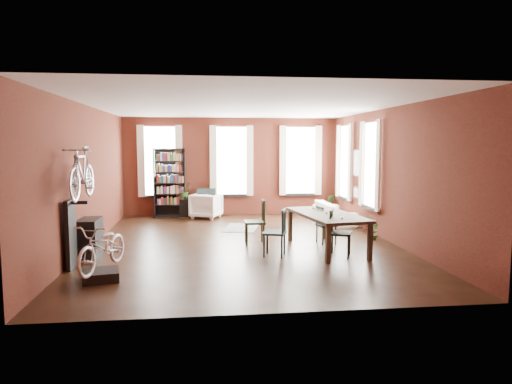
{
  "coord_description": "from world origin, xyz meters",
  "views": [
    {
      "loc": [
        -0.93,
        -10.51,
        2.31
      ],
      "look_at": [
        0.36,
        0.6,
        1.16
      ],
      "focal_mm": 32.0,
      "sensor_mm": 36.0,
      "label": 1
    }
  ],
  "objects": [
    {
      "name": "white_armchair",
      "position": [
        -0.84,
        3.92,
        0.43
      ],
      "size": [
        1.08,
        1.05,
        0.86
      ],
      "primitive_type": "imported",
      "rotation": [
        0.0,
        0.0,
        2.73
      ],
      "color": "white",
      "rests_on": "ground"
    },
    {
      "name": "bike_trainer",
      "position": [
        -2.69,
        -2.61,
        0.09
      ],
      "size": [
        0.69,
        0.69,
        0.17
      ],
      "primitive_type": "cube",
      "rotation": [
        0.0,
        0.0,
        0.19
      ],
      "color": "black",
      "rests_on": "ground"
    },
    {
      "name": "dining_chair_c",
      "position": [
        1.89,
        -1.43,
        0.49
      ],
      "size": [
        0.59,
        0.59,
        0.97
      ],
      "primitive_type": "cube",
      "rotation": [
        0.0,
        0.0,
        1.18
      ],
      "color": "black",
      "rests_on": "ground"
    },
    {
      "name": "dining_chair_d",
      "position": [
        1.94,
        -0.18,
        0.44
      ],
      "size": [
        0.47,
        0.47,
        0.88
      ],
      "primitive_type": "cube",
      "rotation": [
        0.0,
        0.0,
        1.75
      ],
      "color": "#173231",
      "rests_on": "ground"
    },
    {
      "name": "striped_rug",
      "position": [
        0.11,
        2.05,
        0.01
      ],
      "size": [
        1.19,
        1.56,
        0.01
      ],
      "primitive_type": "cube",
      "rotation": [
        0.0,
        0.0,
        -0.25
      ],
      "color": "black",
      "rests_on": "ground"
    },
    {
      "name": "bookshelf",
      "position": [
        -2.0,
        4.3,
        1.1
      ],
      "size": [
        1.0,
        0.32,
        2.2
      ],
      "primitive_type": "cube",
      "color": "black",
      "rests_on": "ground"
    },
    {
      "name": "dining_table",
      "position": [
        1.76,
        -0.83,
        0.41
      ],
      "size": [
        1.43,
        2.52,
        0.81
      ],
      "primitive_type": "cube",
      "rotation": [
        0.0,
        0.0,
        0.15
      ],
      "color": "#453829",
      "rests_on": "ground"
    },
    {
      "name": "plant_stand",
      "position": [
        -1.56,
        4.3,
        0.28
      ],
      "size": [
        0.29,
        0.29,
        0.57
      ],
      "primitive_type": "cube",
      "rotation": [
        0.0,
        0.0,
        -0.01
      ],
      "color": "black",
      "rests_on": "ground"
    },
    {
      "name": "plant_small",
      "position": [
        3.2,
        0.05,
        0.08
      ],
      "size": [
        0.35,
        0.51,
        0.17
      ],
      "primitive_type": "imported",
      "rotation": [
        0.0,
        0.0,
        0.24
      ],
      "color": "#2F6227",
      "rests_on": "ground"
    },
    {
      "name": "console_table",
      "position": [
        -3.28,
        -0.9,
        0.4
      ],
      "size": [
        0.4,
        0.8,
        0.8
      ],
      "primitive_type": "cube",
      "color": "black",
      "rests_on": "ground"
    },
    {
      "name": "cream_sofa",
      "position": [
        2.95,
        2.6,
        0.41
      ],
      "size": [
        0.61,
        2.08,
        0.81
      ],
      "primitive_type": "imported",
      "rotation": [
        0.0,
        0.0,
        1.57
      ],
      "color": "beige",
      "rests_on": "ground"
    },
    {
      "name": "room",
      "position": [
        0.25,
        0.62,
        2.14
      ],
      "size": [
        9.0,
        9.04,
        3.22
      ],
      "color": "black",
      "rests_on": "ground"
    },
    {
      "name": "dining_chair_b",
      "position": [
        0.25,
        -0.06,
        0.52
      ],
      "size": [
        0.49,
        0.49,
        1.04
      ],
      "primitive_type": "cube",
      "rotation": [
        0.0,
        0.0,
        -1.59
      ],
      "color": "#1F2E1B",
      "rests_on": "ground"
    },
    {
      "name": "bicycle_floor",
      "position": [
        -2.66,
        -2.57,
        0.95
      ],
      "size": [
        0.75,
        0.94,
        1.56
      ],
      "primitive_type": "imported",
      "rotation": [
        0.0,
        0.0,
        -0.28
      ],
      "color": "beige",
      "rests_on": "bike_trainer"
    },
    {
      "name": "dining_chair_a",
      "position": [
        0.53,
        -1.25,
        0.49
      ],
      "size": [
        0.58,
        0.58,
        0.99
      ],
      "primitive_type": "cube",
      "rotation": [
        0.0,
        0.0,
        -1.89
      ],
      "color": "#1C3C3D",
      "rests_on": "ground"
    },
    {
      "name": "bicycle_hung",
      "position": [
        -3.15,
        -1.8,
        2.13
      ],
      "size": [
        0.47,
        1.0,
        1.66
      ],
      "primitive_type": "imported",
      "color": "#A5A8AD",
      "rests_on": "bike_wall_rack"
    },
    {
      "name": "plant_on_stand",
      "position": [
        -1.55,
        4.27,
        0.78
      ],
      "size": [
        0.5,
        0.56,
        0.42
      ],
      "primitive_type": "imported",
      "rotation": [
        0.0,
        0.0,
        -0.03
      ],
      "color": "#305421",
      "rests_on": "plant_stand"
    },
    {
      "name": "plant_by_sofa",
      "position": [
        3.25,
        4.23,
        0.15
      ],
      "size": [
        0.45,
        0.71,
        0.3
      ],
      "primitive_type": "imported",
      "rotation": [
        0.0,
        0.0,
        -0.13
      ],
      "color": "#2F5A24",
      "rests_on": "ground"
    },
    {
      "name": "bike_wall_rack",
      "position": [
        -3.4,
        -1.8,
        0.65
      ],
      "size": [
        0.16,
        0.6,
        1.3
      ],
      "primitive_type": "cube",
      "color": "black",
      "rests_on": "ground"
    }
  ]
}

